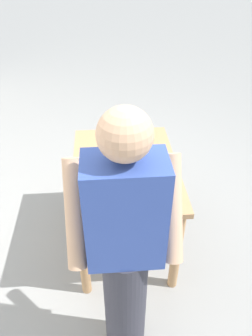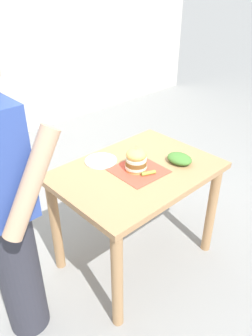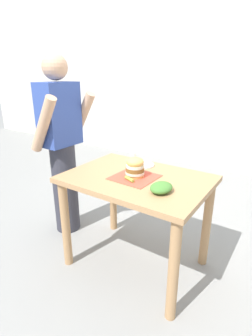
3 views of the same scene
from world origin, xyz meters
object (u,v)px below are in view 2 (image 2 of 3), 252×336
at_px(patio_table, 137,187).
at_px(side_plate_with_forks, 101,161).
at_px(diner_across_table, 5,210).
at_px(sandwich, 136,160).
at_px(side_salad, 180,159).
at_px(pickle_spear, 148,173).

relative_size(patio_table, side_plate_with_forks, 4.85).
height_order(side_plate_with_forks, diner_across_table, diner_across_table).
xyz_separation_m(side_plate_with_forks, diner_across_table, (-0.18, 0.76, 0.08)).
height_order(patio_table, side_plate_with_forks, side_plate_with_forks).
xyz_separation_m(sandwich, side_salad, (-0.13, -0.29, -0.05)).
height_order(patio_table, side_salad, side_salad).
distance_m(sandwich, diner_across_table, 0.86).
distance_m(sandwich, side_plate_with_forks, 0.27).
bearing_deg(patio_table, diner_across_table, 85.71).
distance_m(pickle_spear, diner_across_table, 0.89).
relative_size(sandwich, side_plate_with_forks, 0.84).
bearing_deg(pickle_spear, sandwich, 7.49).
height_order(sandwich, pickle_spear, sandwich).
xyz_separation_m(patio_table, pickle_spear, (-0.10, 0.00, 0.16)).
bearing_deg(sandwich, diner_across_table, 85.29).
distance_m(side_plate_with_forks, side_salad, 0.54).
xyz_separation_m(side_salad, diner_across_table, (0.20, 1.14, 0.06)).
bearing_deg(patio_table, side_salad, -116.46).
xyz_separation_m(pickle_spear, side_plate_with_forks, (0.34, 0.11, -0.01)).
bearing_deg(sandwich, side_salad, -114.38).
distance_m(sandwich, side_salad, 0.32).
relative_size(side_salad, diner_across_table, 0.11).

